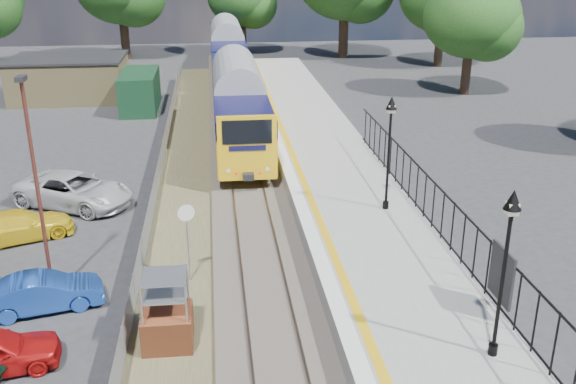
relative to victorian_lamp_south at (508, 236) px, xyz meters
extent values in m
plane|color=#2D2D30|center=(-5.50, 4.00, -4.30)|extent=(120.00, 120.00, 0.00)
cube|color=#473F38|center=(-5.50, 14.00, -4.20)|extent=(3.40, 80.00, 0.20)
cube|color=#4C472D|center=(-8.40, 12.00, -4.27)|extent=(2.60, 70.00, 0.06)
cube|color=brown|center=(-6.22, 14.00, -4.08)|extent=(0.07, 80.00, 0.14)
cube|color=brown|center=(-4.78, 14.00, -4.08)|extent=(0.07, 80.00, 0.14)
cube|color=gray|center=(-1.30, 12.00, -3.85)|extent=(5.00, 70.00, 0.90)
cube|color=silver|center=(-3.55, 12.00, -3.39)|extent=(0.50, 70.00, 0.01)
cube|color=gold|center=(-3.05, 12.00, -3.39)|extent=(0.30, 70.00, 0.01)
cylinder|color=black|center=(0.00, 0.00, -3.25)|extent=(0.24, 0.24, 0.30)
cylinder|color=black|center=(0.00, 0.00, -1.40)|extent=(0.10, 0.10, 3.70)
cube|color=black|center=(0.00, 0.00, 0.55)|extent=(0.08, 0.08, 0.30)
cube|color=beige|center=(0.00, 0.00, 0.72)|extent=(0.26, 0.26, 0.30)
cone|color=black|center=(0.00, 0.00, 0.95)|extent=(0.44, 0.44, 0.50)
cylinder|color=black|center=(-0.20, 10.00, -3.25)|extent=(0.24, 0.24, 0.30)
cylinder|color=black|center=(-0.20, 10.00, -1.40)|extent=(0.10, 0.10, 3.70)
cube|color=black|center=(-0.20, 10.00, 0.55)|extent=(0.08, 0.08, 0.30)
cube|color=beige|center=(-0.20, 10.00, 0.72)|extent=(0.26, 0.26, 0.30)
cone|color=black|center=(-0.20, 10.00, 0.95)|extent=(0.44, 0.44, 0.50)
cube|color=black|center=(1.05, 6.50, -1.65)|extent=(0.05, 26.00, 0.05)
cube|color=black|center=(1.00, 2.00, -2.20)|extent=(0.08, 1.40, 1.60)
cube|color=#9B8B58|center=(-17.50, 36.00, -2.80)|extent=(8.00, 6.00, 3.00)
cube|color=black|center=(-17.50, 36.00, -1.25)|extent=(8.20, 6.20, 0.15)
cube|color=#153A1F|center=(-12.00, 32.00, -3.00)|extent=(2.40, 6.00, 2.60)
cylinder|color=#332319|center=(-15.50, 54.00, -2.37)|extent=(0.88, 0.88, 3.85)
cylinder|color=#332319|center=(-3.50, 56.00, -2.72)|extent=(0.72, 0.72, 3.15)
cylinder|color=#332319|center=(6.50, 52.00, -2.20)|extent=(0.96, 0.96, 4.20)
cylinder|color=#332319|center=(14.50, 46.00, -2.55)|extent=(0.80, 0.80, 3.50)
cylinder|color=#332319|center=(12.50, 34.00, -2.72)|extent=(0.72, 0.72, 3.15)
ellipsoid|color=#1D4617|center=(12.50, 34.00, 1.55)|extent=(7.20, 7.20, 6.12)
cube|color=gold|center=(-5.50, 24.60, -2.61)|extent=(2.80, 20.00, 1.90)
cube|color=#11103D|center=(-5.50, 24.60, -1.31)|extent=(2.82, 20.00, 0.90)
cube|color=black|center=(-5.50, 24.60, -1.31)|extent=(2.82, 18.00, 0.70)
cube|color=black|center=(-5.50, 24.60, -3.79)|extent=(2.00, 18.00, 0.45)
cube|color=gold|center=(-5.50, 45.20, -2.61)|extent=(2.80, 20.00, 1.90)
cube|color=#11103D|center=(-5.50, 45.20, -1.31)|extent=(2.82, 20.00, 0.90)
cube|color=black|center=(-5.50, 45.20, -1.31)|extent=(2.82, 18.00, 0.70)
cube|color=black|center=(-5.50, 45.20, -3.79)|extent=(2.00, 18.00, 0.45)
cube|color=black|center=(-5.50, 14.39, -1.26)|extent=(2.24, 0.04, 1.10)
cube|color=brown|center=(-8.53, 2.77, -3.75)|extent=(1.44, 1.44, 1.10)
cylinder|color=#999EA3|center=(-8.00, 6.46, -3.00)|extent=(0.06, 0.06, 2.60)
cylinder|color=silver|center=(-8.00, 6.41, -1.70)|extent=(0.57, 0.20, 0.58)
cylinder|color=#52231B|center=(-12.51, 6.10, -0.71)|extent=(0.12, 0.12, 7.17)
cube|color=black|center=(-12.51, 6.10, 2.93)|extent=(0.25, 0.50, 0.15)
imported|color=#194099|center=(-12.54, 5.20, -3.70)|extent=(3.81, 2.08, 1.19)
imported|color=yellow|center=(-14.71, 10.69, -3.70)|extent=(4.43, 3.12, 1.19)
imported|color=silver|center=(-13.25, 14.01, -3.55)|extent=(5.90, 4.67, 1.49)
camera|label=1|loc=(-6.96, -13.33, 6.58)|focal=40.00mm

